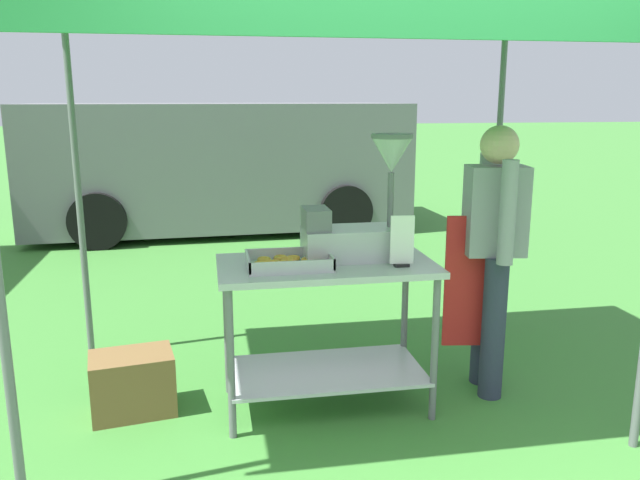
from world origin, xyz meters
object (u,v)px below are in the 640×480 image
(stall_canopy, at_px, (323,16))
(supply_crate, at_px, (133,383))
(donut_cart, at_px, (326,305))
(donut_fryer, at_px, (359,219))
(vendor, at_px, (492,247))
(donut_tray, at_px, (288,263))
(van_grey, at_px, (221,164))
(menu_sign, at_px, (402,245))

(stall_canopy, xyz_separation_m, supply_crate, (-1.10, 0.01, -2.01))
(donut_cart, distance_m, donut_fryer, 0.52)
(vendor, height_order, supply_crate, vendor)
(donut_tray, bearing_deg, van_grey, 92.29)
(vendor, bearing_deg, donut_cart, -177.97)
(van_grey, bearing_deg, donut_tray, -87.71)
(donut_cart, xyz_separation_m, donut_fryer, (0.20, 0.07, 0.48))
(donut_cart, xyz_separation_m, van_grey, (-0.44, 5.35, 0.26))
(supply_crate, bearing_deg, menu_sign, -9.87)
(van_grey, bearing_deg, menu_sign, -81.44)
(donut_tray, relative_size, vendor, 0.28)
(stall_canopy, distance_m, vendor, 1.63)
(stall_canopy, bearing_deg, donut_cart, -90.00)
(donut_fryer, bearing_deg, stall_canopy, 170.63)
(donut_fryer, relative_size, supply_crate, 1.41)
(van_grey, bearing_deg, vendor, -74.83)
(donut_tray, xyz_separation_m, vendor, (1.23, 0.09, 0.02))
(donut_tray, bearing_deg, supply_crate, 169.72)
(donut_tray, relative_size, donut_fryer, 0.65)
(donut_fryer, relative_size, vendor, 0.44)
(van_grey, bearing_deg, donut_fryer, -83.10)
(menu_sign, bearing_deg, donut_fryer, 131.10)
(donut_tray, height_order, van_grey, van_grey)
(donut_cart, relative_size, donut_fryer, 1.72)
(menu_sign, bearing_deg, vendor, 16.83)
(vendor, xyz_separation_m, supply_crate, (-2.10, 0.07, -0.73))
(donut_tray, relative_size, menu_sign, 1.62)
(menu_sign, relative_size, supply_crate, 0.56)
(menu_sign, relative_size, vendor, 0.18)
(donut_fryer, bearing_deg, donut_tray, -164.71)
(donut_cart, bearing_deg, stall_canopy, 90.00)
(vendor, bearing_deg, supply_crate, 178.00)
(donut_cart, height_order, van_grey, van_grey)
(menu_sign, height_order, van_grey, van_grey)
(donut_cart, relative_size, menu_sign, 4.28)
(stall_canopy, bearing_deg, supply_crate, 179.47)
(donut_fryer, bearing_deg, supply_crate, 178.09)
(stall_canopy, height_order, vendor, stall_canopy)
(donut_tray, relative_size, van_grey, 0.09)
(stall_canopy, xyz_separation_m, donut_cart, (-0.00, -0.10, -1.57))
(stall_canopy, height_order, donut_tray, stall_canopy)
(menu_sign, relative_size, van_grey, 0.06)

